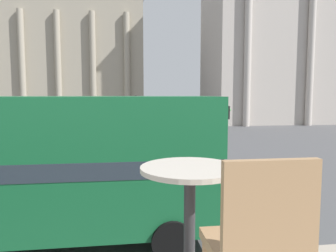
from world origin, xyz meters
The scene contains 10 objects.
double_decker_bus centered at (-2.19, 6.86, 2.34)m, with size 10.99×2.76×4.18m.
cafe_dining_table centered at (1.12, -0.35, 3.61)m, with size 0.60×0.60×0.73m.
cafe_chair_0 centered at (1.31, -0.94, 3.60)m, with size 0.40×0.40×0.91m.
plaza_building_left centered at (-8.65, 53.86, 9.77)m, with size 25.48×12.93×19.54m.
plaza_building_right centered at (29.61, 45.00, 12.93)m, with size 33.17×13.15×25.86m.
traffic_light_near centered at (-0.06, 9.01, 2.40)m, with size 0.42×0.24×3.66m.
traffic_light_mid centered at (6.08, 14.50, 2.42)m, with size 0.42×0.24×3.70m.
traffic_light_far centered at (1.61, 19.58, 2.68)m, with size 0.42×0.24×4.13m.
pedestrian_olive centered at (0.03, 19.67, 0.98)m, with size 0.32×0.32×1.70m.
pedestrian_blue centered at (-2.39, 18.40, 0.92)m, with size 0.32×0.32×1.61m.
Camera 1 is at (0.73, -2.25, 4.25)m, focal length 35.00 mm.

